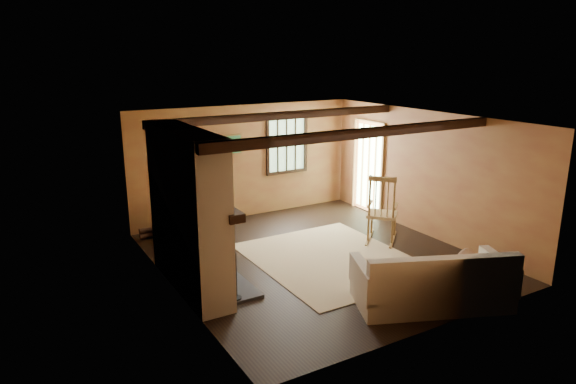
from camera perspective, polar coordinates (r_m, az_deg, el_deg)
ground at (r=8.98m, az=3.08°, el=-7.28°), size 5.50×5.50×0.00m
room_envelope at (r=8.82m, az=3.52°, el=3.42°), size 5.02×5.52×2.44m
fireplace at (r=7.67m, az=-10.87°, el=-2.74°), size 1.02×2.30×2.40m
rug at (r=8.93m, az=4.87°, el=-7.42°), size 2.50×3.00×0.01m
rocking_chair at (r=9.75m, az=10.41°, el=-2.28°), size 1.01×0.99×1.29m
sofa at (r=7.53m, az=15.86°, el=-9.93°), size 2.33×1.69×0.86m
firewood_pile at (r=10.22m, az=-14.55°, el=-4.28°), size 0.59×0.11×0.22m
laundry_basket at (r=10.67m, az=-7.50°, el=-2.83°), size 0.54×0.44×0.30m
basket_pillow at (r=10.60m, az=-7.54°, el=-1.53°), size 0.44×0.36×0.21m
armchair at (r=9.86m, az=-11.77°, el=-3.00°), size 1.21×1.20×0.81m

